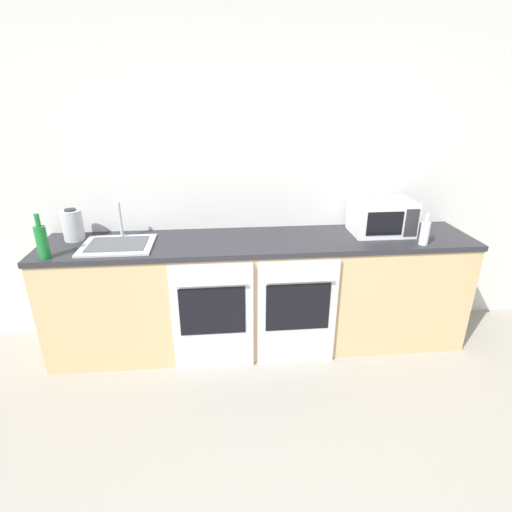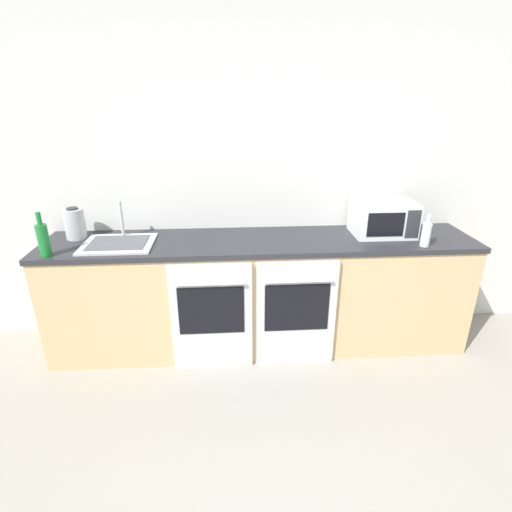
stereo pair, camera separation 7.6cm
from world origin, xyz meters
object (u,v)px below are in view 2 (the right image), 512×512
object	(u,v)px
microwave	(383,218)
bottle_green	(43,239)
oven_right	(296,314)
kettle	(75,224)
bottle_clear	(426,234)
sink	(118,243)
oven_left	(212,317)

from	to	relation	value
microwave	bottle_green	world-z (taller)	bottle_green
oven_right	kettle	distance (m)	1.81
bottle_clear	sink	world-z (taller)	sink
bottle_clear	kettle	world-z (taller)	kettle
oven_left	bottle_clear	world-z (taller)	bottle_clear
microwave	sink	xyz separation A→B (m)	(-2.02, -0.10, -0.12)
oven_right	sink	world-z (taller)	sink
oven_left	sink	bearing A→B (deg)	157.88
bottle_clear	microwave	bearing A→B (deg)	128.01
oven_left	oven_right	distance (m)	0.62
bottle_clear	bottle_green	bearing A→B (deg)	-179.77
oven_right	bottle_green	size ratio (longest dim) A/B	2.75
oven_right	sink	xyz separation A→B (m)	(-1.30, 0.27, 0.50)
bottle_green	sink	world-z (taller)	bottle_green
sink	microwave	bearing A→B (deg)	2.81
kettle	bottle_clear	bearing A→B (deg)	-7.63
oven_left	kettle	bearing A→B (deg)	156.84
bottle_clear	sink	bearing A→B (deg)	175.37
oven_right	kettle	world-z (taller)	kettle
bottle_clear	sink	xyz separation A→B (m)	(-2.24, 0.18, -0.08)
oven_right	bottle_green	world-z (taller)	bottle_green
oven_left	bottle_green	size ratio (longest dim) A/B	2.75
oven_left	sink	size ratio (longest dim) A/B	1.68
oven_right	sink	distance (m)	1.42
microwave	bottle_green	size ratio (longest dim) A/B	1.48
bottle_clear	kettle	xyz separation A→B (m)	(-2.59, 0.35, 0.02)
oven_left	kettle	distance (m)	1.27
oven_right	microwave	xyz separation A→B (m)	(0.72, 0.37, 0.61)
bottle_green	kettle	xyz separation A→B (m)	(0.08, 0.36, -0.01)
sink	kettle	bearing A→B (deg)	154.90
microwave	kettle	distance (m)	2.38
bottle_clear	kettle	distance (m)	2.62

